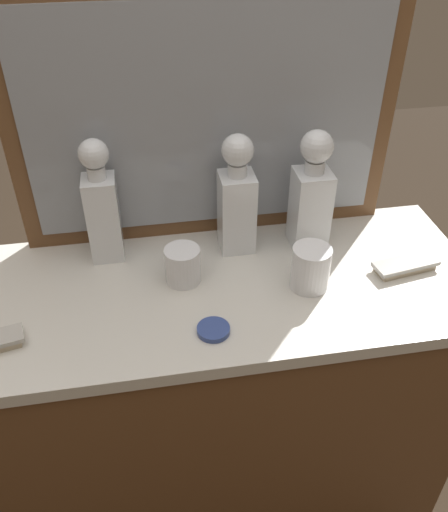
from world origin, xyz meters
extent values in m
plane|color=#2D2319|center=(0.00, 0.00, 0.00)|extent=(6.00, 6.00, 0.00)
cube|color=brown|center=(0.00, 0.00, 0.43)|extent=(1.15, 0.48, 0.87)
cube|color=silver|center=(0.00, 0.00, 0.88)|extent=(1.18, 0.49, 0.03)
cube|color=brown|center=(0.00, 0.23, 1.20)|extent=(0.90, 0.03, 0.60)
cube|color=gray|center=(0.00, 0.22, 1.20)|extent=(0.82, 0.01, 0.52)
cube|color=white|center=(0.06, 0.14, 1.00)|extent=(0.08, 0.08, 0.20)
cube|color=#8C4C14|center=(0.06, 0.14, 0.97)|extent=(0.07, 0.07, 0.14)
cylinder|color=white|center=(0.06, 0.14, 1.11)|extent=(0.05, 0.05, 0.03)
sphere|color=white|center=(0.06, 0.14, 1.16)|extent=(0.07, 0.07, 0.07)
cube|color=white|center=(0.23, 0.12, 1.00)|extent=(0.09, 0.09, 0.20)
cube|color=#8C4C14|center=(0.23, 0.12, 0.97)|extent=(0.07, 0.07, 0.15)
cylinder|color=white|center=(0.23, 0.12, 1.11)|extent=(0.05, 0.05, 0.03)
sphere|color=white|center=(0.23, 0.12, 1.16)|extent=(0.08, 0.08, 0.08)
cube|color=white|center=(-0.26, 0.16, 1.00)|extent=(0.07, 0.07, 0.21)
cube|color=#8C4C14|center=(-0.26, 0.16, 0.96)|extent=(0.06, 0.06, 0.12)
cylinder|color=white|center=(-0.26, 0.16, 1.12)|extent=(0.04, 0.04, 0.03)
sphere|color=white|center=(-0.26, 0.16, 1.17)|extent=(0.07, 0.07, 0.07)
cylinder|color=white|center=(-0.09, 0.03, 0.94)|extent=(0.08, 0.08, 0.09)
cylinder|color=silver|center=(-0.09, 0.03, 0.90)|extent=(0.08, 0.08, 0.01)
cylinder|color=white|center=(0.19, -0.04, 0.95)|extent=(0.09, 0.09, 0.10)
cylinder|color=silver|center=(0.19, -0.04, 0.90)|extent=(0.08, 0.08, 0.01)
cube|color=#B7A88C|center=(0.43, -0.02, 0.91)|extent=(0.15, 0.07, 0.01)
cube|color=#B7B5AD|center=(0.43, -0.02, 0.92)|extent=(0.16, 0.08, 0.01)
cylinder|color=#33478C|center=(-0.05, -0.15, 0.90)|extent=(0.07, 0.07, 0.01)
camera|label=1|loc=(-0.16, -0.93, 1.69)|focal=37.92mm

